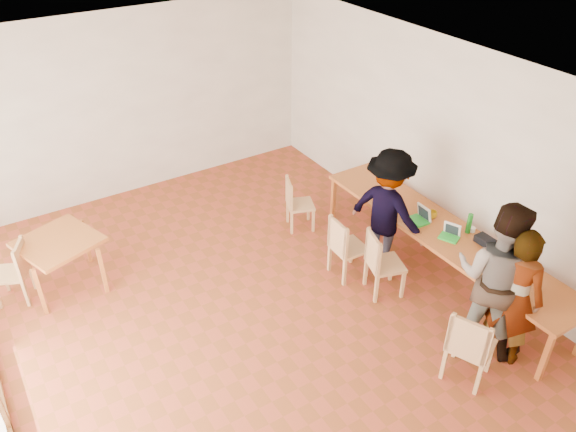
% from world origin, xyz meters
% --- Properties ---
extents(ground, '(8.00, 8.00, 0.00)m').
position_xyz_m(ground, '(0.00, 0.00, 0.00)').
color(ground, '#A04026').
rests_on(ground, ground).
extents(wall_back, '(6.00, 0.10, 3.00)m').
position_xyz_m(wall_back, '(0.00, 4.00, 1.50)').
color(wall_back, silver).
rests_on(wall_back, ground).
extents(wall_right, '(0.10, 8.00, 3.00)m').
position_xyz_m(wall_right, '(3.00, 0.00, 1.50)').
color(wall_right, silver).
rests_on(wall_right, ground).
extents(ceiling, '(6.00, 8.00, 0.04)m').
position_xyz_m(ceiling, '(0.00, 0.00, 3.02)').
color(ceiling, white).
rests_on(ceiling, wall_back).
extents(communal_table, '(0.80, 4.00, 0.75)m').
position_xyz_m(communal_table, '(2.50, -0.48, 0.70)').
color(communal_table, '#C2652B').
rests_on(communal_table, ground).
extents(side_table, '(0.90, 0.90, 0.75)m').
position_xyz_m(side_table, '(-1.83, 1.98, 0.67)').
color(side_table, '#C2652B').
rests_on(side_table, ground).
extents(chair_near, '(0.59, 0.59, 0.51)m').
position_xyz_m(chair_near, '(1.42, -1.98, 0.59)').
color(chair_near, tan).
rests_on(chair_near, ground).
extents(chair_mid, '(0.54, 0.54, 0.49)m').
position_xyz_m(chair_mid, '(1.58, -0.32, 0.57)').
color(chair_mid, tan).
rests_on(chair_mid, ground).
extents(chair_far, '(0.45, 0.45, 0.49)m').
position_xyz_m(chair_far, '(1.40, 0.20, 0.56)').
color(chair_far, tan).
rests_on(chair_far, ground).
extents(chair_empty, '(0.51, 0.51, 0.45)m').
position_xyz_m(chair_empty, '(1.49, 1.54, 0.51)').
color(chair_empty, tan).
rests_on(chair_empty, ground).
extents(chair_spare, '(0.53, 0.53, 0.46)m').
position_xyz_m(chair_spare, '(-2.38, 2.04, 0.52)').
color(chair_spare, tan).
rests_on(chair_spare, ground).
extents(person_near, '(0.58, 0.73, 1.74)m').
position_xyz_m(person_near, '(2.10, -1.91, 0.87)').
color(person_near, gray).
rests_on(person_near, ground).
extents(person_mid, '(1.01, 1.13, 1.91)m').
position_xyz_m(person_mid, '(2.09, -1.65, 0.95)').
color(person_mid, gray).
rests_on(person_mid, ground).
extents(person_far, '(0.93, 1.27, 1.77)m').
position_xyz_m(person_far, '(2.06, 0.12, 0.88)').
color(person_far, gray).
rests_on(person_far, ground).
extents(laptop_near, '(0.26, 0.29, 0.21)m').
position_xyz_m(laptop_near, '(2.43, -1.69, 0.81)').
color(laptop_near, green).
rests_on(laptop_near, communal_table).
extents(laptop_mid, '(0.28, 0.29, 0.20)m').
position_xyz_m(laptop_mid, '(2.47, -0.64, 0.81)').
color(laptop_mid, green).
rests_on(laptop_mid, communal_table).
extents(laptop_far, '(0.24, 0.27, 0.22)m').
position_xyz_m(laptop_far, '(2.41, -0.15, 0.81)').
color(laptop_far, green).
rests_on(laptop_far, communal_table).
extents(yellow_mug, '(0.16, 0.16, 0.10)m').
position_xyz_m(yellow_mug, '(2.60, -0.18, 0.80)').
color(yellow_mug, gold).
rests_on(yellow_mug, communal_table).
extents(green_bottle, '(0.07, 0.07, 0.28)m').
position_xyz_m(green_bottle, '(2.74, -0.69, 0.89)').
color(green_bottle, '#1C7F20').
rests_on(green_bottle, communal_table).
extents(clear_glass, '(0.07, 0.07, 0.09)m').
position_xyz_m(clear_glass, '(2.80, -1.33, 0.80)').
color(clear_glass, silver).
rests_on(clear_glass, communal_table).
extents(condiment_cup, '(0.08, 0.08, 0.06)m').
position_xyz_m(condiment_cup, '(2.80, -0.70, 0.78)').
color(condiment_cup, white).
rests_on(condiment_cup, communal_table).
extents(pink_phone, '(0.05, 0.10, 0.01)m').
position_xyz_m(pink_phone, '(2.47, -0.71, 0.76)').
color(pink_phone, '#E9364D').
rests_on(pink_phone, communal_table).
extents(black_pouch, '(0.16, 0.26, 0.09)m').
position_xyz_m(black_pouch, '(2.73, -0.98, 0.80)').
color(black_pouch, black).
rests_on(black_pouch, communal_table).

